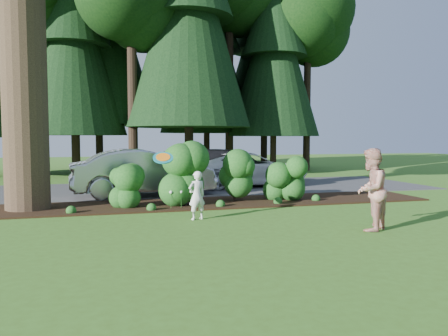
{
  "coord_description": "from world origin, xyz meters",
  "views": [
    {
      "loc": [
        -2.41,
        -10.15,
        2.1
      ],
      "look_at": [
        0.61,
        0.95,
        1.3
      ],
      "focal_mm": 35.0,
      "sensor_mm": 36.0,
      "label": 1
    }
  ],
  "objects_px": {
    "child": "(197,195)",
    "frisbee": "(163,158)",
    "car_white_suv": "(248,169)",
    "car_dark_suv": "(228,167)",
    "adult": "(371,190)",
    "car_silver_wagon": "(144,173)"
  },
  "relations": [
    {
      "from": "child",
      "to": "frisbee",
      "type": "xyz_separation_m",
      "value": [
        -0.85,
        0.01,
        0.98
      ]
    },
    {
      "from": "car_white_suv",
      "to": "child",
      "type": "xyz_separation_m",
      "value": [
        -3.63,
        -6.83,
        -0.13
      ]
    },
    {
      "from": "frisbee",
      "to": "car_dark_suv",
      "type": "bearing_deg",
      "value": 63.14
    },
    {
      "from": "adult",
      "to": "car_dark_suv",
      "type": "bearing_deg",
      "value": -123.61
    },
    {
      "from": "car_dark_suv",
      "to": "car_silver_wagon",
      "type": "bearing_deg",
      "value": 138.64
    },
    {
      "from": "car_dark_suv",
      "to": "frisbee",
      "type": "height_order",
      "value": "frisbee"
    },
    {
      "from": "car_dark_suv",
      "to": "child",
      "type": "height_order",
      "value": "car_dark_suv"
    },
    {
      "from": "car_white_suv",
      "to": "adult",
      "type": "distance_m",
      "value": 9.15
    },
    {
      "from": "car_white_suv",
      "to": "frisbee",
      "type": "relative_size",
      "value": 9.86
    },
    {
      "from": "car_silver_wagon",
      "to": "child",
      "type": "relative_size",
      "value": 4.03
    },
    {
      "from": "child",
      "to": "adult",
      "type": "distance_m",
      "value": 4.23
    },
    {
      "from": "car_white_suv",
      "to": "car_dark_suv",
      "type": "relative_size",
      "value": 0.97
    },
    {
      "from": "car_silver_wagon",
      "to": "car_white_suv",
      "type": "height_order",
      "value": "car_silver_wagon"
    },
    {
      "from": "car_silver_wagon",
      "to": "car_dark_suv",
      "type": "distance_m",
      "value": 4.7
    },
    {
      "from": "car_dark_suv",
      "to": "frisbee",
      "type": "bearing_deg",
      "value": 167.09
    },
    {
      "from": "car_silver_wagon",
      "to": "car_dark_suv",
      "type": "xyz_separation_m",
      "value": [
        3.86,
        2.67,
        -0.05
      ]
    },
    {
      "from": "car_white_suv",
      "to": "child",
      "type": "height_order",
      "value": "car_white_suv"
    },
    {
      "from": "car_dark_suv",
      "to": "frisbee",
      "type": "relative_size",
      "value": 10.21
    },
    {
      "from": "car_dark_suv",
      "to": "adult",
      "type": "xyz_separation_m",
      "value": [
        0.61,
        -9.79,
        0.12
      ]
    },
    {
      "from": "child",
      "to": "adult",
      "type": "bearing_deg",
      "value": 130.81
    },
    {
      "from": "car_dark_suv",
      "to": "child",
      "type": "xyz_separation_m",
      "value": [
        -2.92,
        -7.46,
        -0.19
      ]
    },
    {
      "from": "car_silver_wagon",
      "to": "car_dark_suv",
      "type": "height_order",
      "value": "car_silver_wagon"
    }
  ]
}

